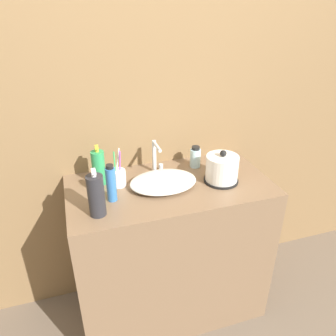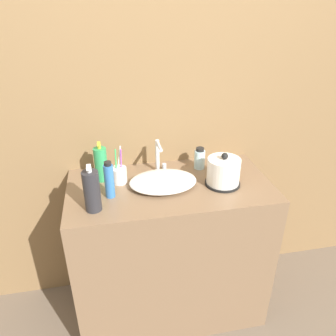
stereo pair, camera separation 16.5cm
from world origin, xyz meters
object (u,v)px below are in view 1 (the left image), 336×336
faucet (156,156)px  lotion_bottle (99,168)px  hand_cream_bottle (96,195)px  electric_kettle (222,170)px  toothbrush_cup (118,177)px  mouthwash_bottle (111,184)px  shampoo_bottle (195,157)px

faucet → lotion_bottle: lotion_bottle is taller
lotion_bottle → hand_cream_bottle: bearing=-99.1°
electric_kettle → toothbrush_cup: (-0.52, 0.12, -0.02)m
toothbrush_cup → electric_kettle: bearing=-13.2°
electric_kettle → toothbrush_cup: toothbrush_cup is taller
mouthwash_bottle → hand_cream_bottle: 0.13m
toothbrush_cup → lotion_bottle: lotion_bottle is taller
toothbrush_cup → faucet: bearing=18.4°
lotion_bottle → mouthwash_bottle: 0.18m
hand_cream_bottle → shampoo_bottle: bearing=27.2°
shampoo_bottle → faucet: bearing=-179.2°
mouthwash_bottle → hand_cream_bottle: hand_cream_bottle is taller
shampoo_bottle → mouthwash_bottle: (-0.51, -0.21, 0.03)m
shampoo_bottle → hand_cream_bottle: hand_cream_bottle is taller
toothbrush_cup → mouthwash_bottle: toothbrush_cup is taller
electric_kettle → lotion_bottle: (-0.61, 0.17, 0.03)m
faucet → shampoo_bottle: 0.24m
toothbrush_cup → shampoo_bottle: size_ratio=1.63×
faucet → toothbrush_cup: toothbrush_cup is taller
lotion_bottle → shampoo_bottle: (0.54, 0.03, -0.03)m
mouthwash_bottle → hand_cream_bottle: size_ratio=0.82×
lotion_bottle → shampoo_bottle: 0.55m
lotion_bottle → shampoo_bottle: lotion_bottle is taller
faucet → shampoo_bottle: bearing=0.8°
faucet → electric_kettle: bearing=-33.1°
mouthwash_bottle → faucet: bearing=36.2°
faucet → mouthwash_bottle: bearing=-143.8°
toothbrush_cup → mouthwash_bottle: bearing=-112.8°
electric_kettle → shampoo_bottle: bearing=108.9°
faucet → lotion_bottle: 0.31m
faucet → toothbrush_cup: (-0.22, -0.07, -0.06)m
faucet → lotion_bottle: size_ratio=0.85×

